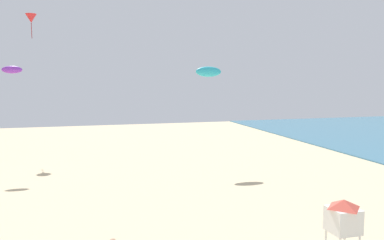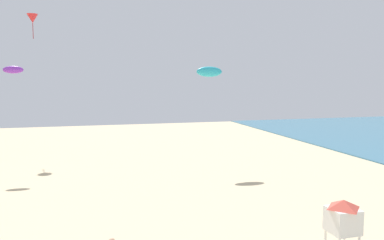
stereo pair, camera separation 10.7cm
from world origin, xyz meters
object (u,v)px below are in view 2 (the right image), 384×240
Objects in this scene: kite_red_delta at (32,18)px; kite_cyan_parafoil at (209,72)px; lifeguard_stand at (343,217)px; kite_purple_parafoil at (13,70)px.

kite_red_delta is 1.10× the size of kite_cyan_parafoil.
kite_cyan_parafoil is (0.14, 17.98, 6.18)m from lifeguard_stand.
kite_purple_parafoil is at bearing 118.95° from lifeguard_stand.
kite_red_delta is (-14.93, 29.38, 11.67)m from lifeguard_stand.
lifeguard_stand is at bearing -53.39° from kite_purple_parafoil.
kite_cyan_parafoil is 1.43× the size of kite_purple_parafoil.
kite_red_delta is at bearing 86.29° from kite_purple_parafoil.
kite_cyan_parafoil is (15.06, -11.40, -5.49)m from kite_red_delta.
kite_purple_parafoil is (-15.48, 20.83, 6.31)m from lifeguard_stand.
kite_red_delta reaches higher than lifeguard_stand.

